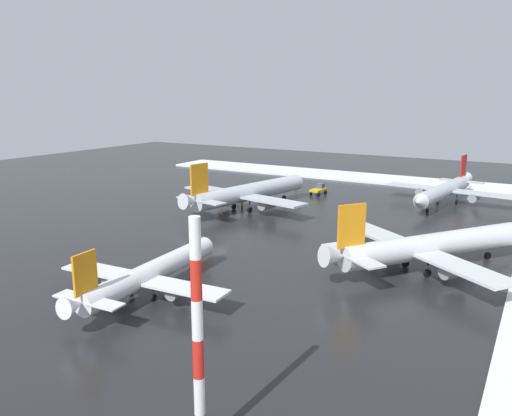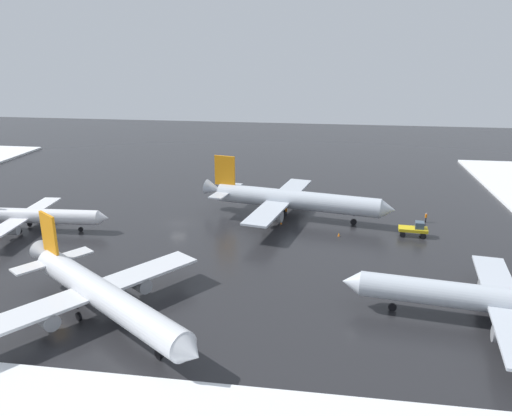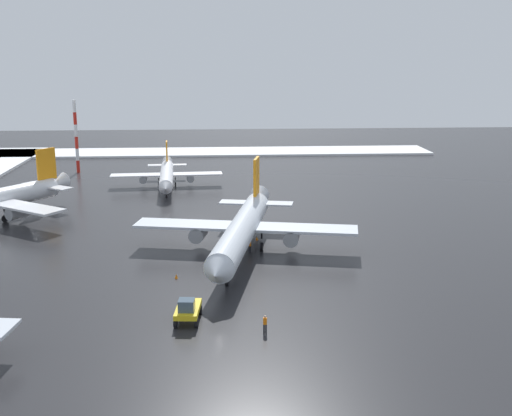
% 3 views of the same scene
% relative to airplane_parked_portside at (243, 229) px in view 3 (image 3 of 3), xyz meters
% --- Properties ---
extents(ground_plane, '(240.00, 240.00, 0.00)m').
position_rel_airplane_parked_portside_xyz_m(ground_plane, '(-19.43, -6.12, -3.46)').
color(ground_plane, '#232326').
extents(snow_bank_left, '(14.00, 116.00, 0.52)m').
position_rel_airplane_parked_portside_xyz_m(snow_bank_left, '(-86.43, -6.12, -3.20)').
color(snow_bank_left, white).
rests_on(snow_bank_left, ground_plane).
extents(airplane_parked_portside, '(35.03, 29.30, 10.46)m').
position_rel_airplane_parked_portside_xyz_m(airplane_parked_portside, '(0.00, 0.00, 0.00)').
color(airplane_parked_portside, silver).
rests_on(airplane_parked_portside, ground_plane).
extents(airplane_distant_tail, '(25.95, 21.52, 7.70)m').
position_rel_airplane_parked_portside_xyz_m(airplane_distant_tail, '(-42.68, -12.69, -0.91)').
color(airplane_distant_tail, white).
rests_on(airplane_distant_tail, ground_plane).
extents(pushback_tug, '(4.77, 2.65, 2.50)m').
position_rel_airplane_parked_portside_xyz_m(pushback_tug, '(20.63, -6.17, -2.17)').
color(pushback_tug, gold).
rests_on(pushback_tug, ground_plane).
extents(ground_crew_mid_apron, '(0.36, 0.36, 1.71)m').
position_rel_airplane_parked_portside_xyz_m(ground_crew_mid_apron, '(23.65, 1.04, -2.49)').
color(ground_crew_mid_apron, black).
rests_on(ground_crew_mid_apron, ground_plane).
extents(ground_crew_by_nose_gear, '(0.36, 0.36, 1.71)m').
position_rel_airplane_parked_portside_xyz_m(ground_crew_by_nose_gear, '(-1.04, 0.95, -2.49)').
color(ground_crew_by_nose_gear, black).
rests_on(ground_crew_by_nose_gear, ground_plane).
extents(antenna_mast, '(0.70, 0.70, 15.52)m').
position_rel_airplane_parked_portside_xyz_m(antenna_mast, '(-60.58, -33.04, 4.30)').
color(antenna_mast, red).
rests_on(antenna_mast, ground_plane).
extents(traffic_cone_near_nose, '(0.36, 0.36, 0.55)m').
position_rel_airplane_parked_portside_xyz_m(traffic_cone_near_nose, '(8.40, -7.99, -3.18)').
color(traffic_cone_near_nose, orange).
rests_on(traffic_cone_near_nose, ground_plane).
extents(traffic_cone_mid_line, '(0.36, 0.36, 0.55)m').
position_rel_airplane_parked_portside_xyz_m(traffic_cone_mid_line, '(-6.51, 2.22, -3.18)').
color(traffic_cone_mid_line, orange).
rests_on(traffic_cone_mid_line, ground_plane).
extents(traffic_cone_wingtip_side, '(0.36, 0.36, 0.55)m').
position_rel_airplane_parked_portside_xyz_m(traffic_cone_wingtip_side, '(-1.52, -3.61, -3.18)').
color(traffic_cone_wingtip_side, orange).
rests_on(traffic_cone_wingtip_side, ground_plane).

